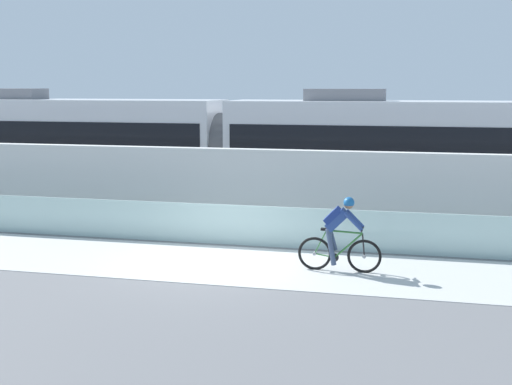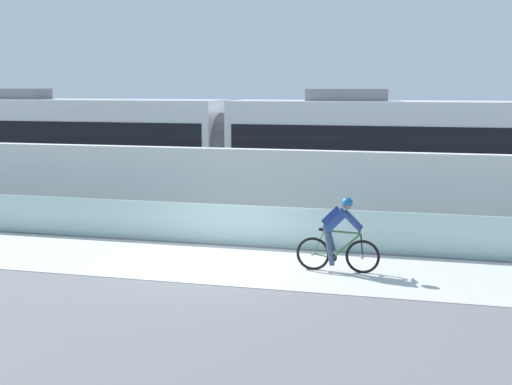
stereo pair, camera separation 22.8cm
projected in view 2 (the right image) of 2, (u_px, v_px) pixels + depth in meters
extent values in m
plane|color=slate|center=(214.00, 263.00, 14.98)|extent=(200.00, 200.00, 0.00)
cube|color=beige|center=(214.00, 263.00, 14.98)|extent=(32.00, 3.20, 0.01)
cube|color=silver|center=(237.00, 225.00, 16.67)|extent=(32.00, 0.05, 1.00)
cube|color=silver|center=(255.00, 190.00, 18.30)|extent=(32.00, 0.36, 2.22)
cube|color=#595654|center=(275.00, 213.00, 20.85)|extent=(32.00, 0.08, 0.01)
cube|color=#595654|center=(284.00, 205.00, 22.23)|extent=(32.00, 0.08, 0.01)
cube|color=silver|center=(67.00, 145.00, 23.05)|extent=(11.00, 2.50, 3.10)
cube|color=black|center=(66.00, 135.00, 22.99)|extent=(10.56, 2.54, 1.04)
cube|color=orange|center=(69.00, 185.00, 23.26)|extent=(10.78, 2.53, 0.28)
cube|color=slate|center=(13.00, 94.00, 23.26)|extent=(2.40, 1.10, 0.36)
cube|color=#232326|center=(164.00, 194.00, 22.43)|extent=(1.40, 1.88, 0.20)
cylinder|color=black|center=(156.00, 199.00, 21.76)|extent=(0.60, 0.10, 0.60)
cylinder|color=black|center=(172.00, 192.00, 23.13)|extent=(0.60, 0.10, 0.60)
cube|color=silver|center=(412.00, 153.00, 20.26)|extent=(11.00, 2.50, 3.10)
cube|color=black|center=(412.00, 142.00, 20.20)|extent=(10.56, 2.54, 1.04)
cube|color=orange|center=(410.00, 198.00, 20.47)|extent=(10.78, 2.53, 0.28)
cube|color=slate|center=(347.00, 95.00, 20.47)|extent=(2.40, 1.10, 0.36)
cube|color=#232326|center=(296.00, 199.00, 21.35)|extent=(1.40, 1.88, 0.20)
cylinder|color=black|center=(292.00, 205.00, 20.67)|extent=(0.60, 0.10, 0.60)
cylinder|color=black|center=(300.00, 197.00, 22.05)|extent=(0.60, 0.10, 0.60)
cylinder|color=#59595B|center=(228.00, 149.00, 21.65)|extent=(0.60, 2.30, 2.30)
torus|color=black|center=(363.00, 257.00, 14.13)|extent=(0.72, 0.06, 0.72)
cylinder|color=#99999E|center=(363.00, 257.00, 14.13)|extent=(0.07, 0.10, 0.07)
torus|color=black|center=(313.00, 254.00, 14.39)|extent=(0.72, 0.06, 0.72)
cylinder|color=#99999E|center=(313.00, 254.00, 14.39)|extent=(0.07, 0.10, 0.07)
cylinder|color=#337233|center=(347.00, 246.00, 14.18)|extent=(0.60, 0.04, 0.58)
cylinder|color=#337233|center=(329.00, 244.00, 14.27)|extent=(0.22, 0.04, 0.59)
cylinder|color=#337233|center=(343.00, 232.00, 14.16)|extent=(0.76, 0.04, 0.07)
cylinder|color=#337233|center=(323.00, 256.00, 14.34)|extent=(0.43, 0.03, 0.09)
cylinder|color=#337233|center=(319.00, 242.00, 14.32)|extent=(0.27, 0.02, 0.53)
cylinder|color=black|center=(362.00, 245.00, 14.10)|extent=(0.08, 0.03, 0.49)
cube|color=black|center=(325.00, 230.00, 14.24)|extent=(0.24, 0.10, 0.05)
cylinder|color=black|center=(361.00, 229.00, 14.05)|extent=(0.03, 0.58, 0.03)
cylinder|color=#262628|center=(333.00, 258.00, 14.29)|extent=(0.18, 0.02, 0.18)
cube|color=navy|center=(335.00, 220.00, 14.15)|extent=(0.50, 0.28, 0.51)
cube|color=navy|center=(331.00, 216.00, 14.16)|extent=(0.38, 0.30, 0.38)
sphere|color=#997051|center=(347.00, 204.00, 14.04)|extent=(0.20, 0.20, 0.20)
sphere|color=#195999|center=(347.00, 203.00, 14.04)|extent=(0.23, 0.23, 0.23)
cylinder|color=navy|center=(352.00, 222.00, 13.91)|extent=(0.41, 0.08, 0.41)
cylinder|color=navy|center=(353.00, 219.00, 14.22)|extent=(0.41, 0.08, 0.41)
cylinder|color=#384766|center=(329.00, 247.00, 14.18)|extent=(0.25, 0.11, 0.79)
cylinder|color=#384766|center=(330.00, 239.00, 14.33)|extent=(0.25, 0.11, 0.52)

